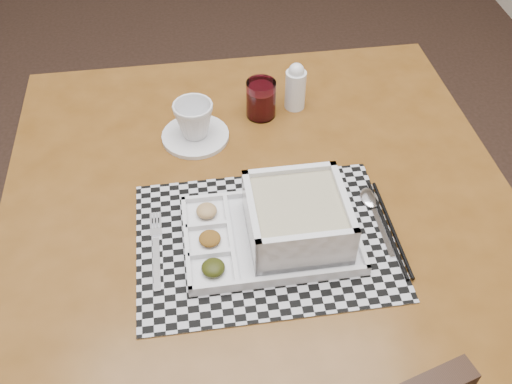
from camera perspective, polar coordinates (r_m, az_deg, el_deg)
The scene contains 11 objects.
floor at distance 2.22m, azimuth -23.84°, elevation -5.61°, with size 5.00×5.00×0.00m, color black.
dining_table at distance 1.20m, azimuth 0.36°, elevation -3.21°, with size 1.06×1.06×0.77m.
placemat at distance 1.07m, azimuth 0.92°, elevation -4.81°, with size 0.48×0.35×0.00m, color #B2B2BA.
serving_tray at distance 1.05m, azimuth 3.28°, elevation -3.15°, with size 0.33×0.23×0.10m.
fork at distance 1.07m, azimuth -9.92°, elevation -5.51°, with size 0.02×0.19×0.00m.
spoon at distance 1.15m, azimuth 11.46°, elevation -1.06°, with size 0.04×0.18×0.01m.
chopsticks at distance 1.11m, azimuth 13.21°, elevation -3.54°, with size 0.02×0.24×0.01m.
saucer at distance 1.28m, azimuth -6.07°, elevation 5.59°, with size 0.15×0.15×0.01m, color silver.
cup at distance 1.26m, azimuth -6.23°, elevation 7.20°, with size 0.09×0.09×0.08m, color silver.
juice_glass at distance 1.32m, azimuth 0.50°, elevation 9.15°, with size 0.07×0.07×0.09m.
creamer_bottle at distance 1.34m, azimuth 3.97°, elevation 10.48°, with size 0.05×0.05×0.12m.
Camera 1 is at (0.74, -1.35, 1.60)m, focal length 40.00 mm.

